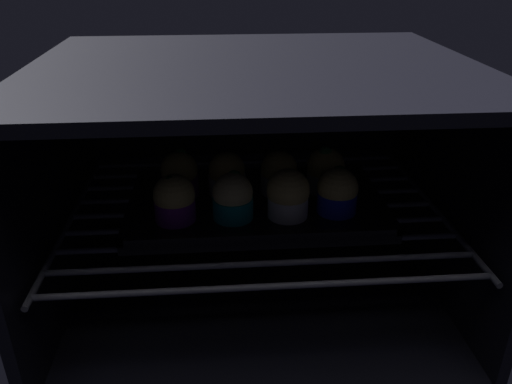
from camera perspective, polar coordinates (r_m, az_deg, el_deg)
oven_cavity at (r=78.54cm, az=-0.29°, el=1.60°), size 59.00×47.00×37.00cm
oven_rack at (r=76.24cm, az=-0.05°, el=-2.05°), size 54.80×42.00×0.80cm
baking_tray at (r=75.01cm, az=0.00°, el=-1.60°), size 36.74×21.75×2.20cm
muffin_row0_col0 at (r=69.88cm, az=-9.14°, el=-0.82°), size 5.71×5.71×6.64cm
muffin_row0_col1 at (r=69.64cm, az=-2.61°, el=-0.60°), size 5.63×5.63×6.76cm
muffin_row0_col2 at (r=70.08cm, az=3.62°, el=-0.35°), size 5.99×5.99×6.96cm
muffin_row0_col3 at (r=72.12cm, az=9.11°, el=-0.02°), size 5.78×5.78×6.54cm
muffin_row1_col0 at (r=76.98cm, az=-8.57°, el=1.94°), size 5.63×5.63×7.09cm
muffin_row1_col1 at (r=76.62cm, az=-3.28°, el=1.90°), size 5.63×5.63×6.64cm
muffin_row1_col2 at (r=77.17cm, az=2.60°, el=2.05°), size 5.63×5.63×6.55cm
muffin_row1_col3 at (r=78.13cm, az=7.79°, el=2.39°), size 5.68×5.68×7.37cm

